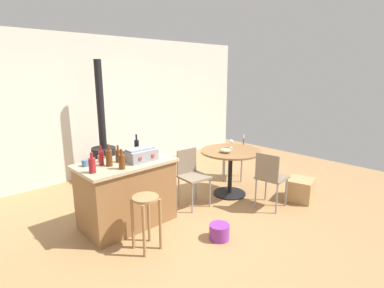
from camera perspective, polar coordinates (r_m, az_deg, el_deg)
The scene contains 23 objects.
ground_plane at distance 4.45m, azimuth -2.65°, elevation -13.58°, with size 8.80×8.80×0.00m, color #A37A4C.
back_wall at distance 6.18m, azimuth -18.67°, elevation 6.57°, with size 8.00×0.10×2.70m, color silver.
kitchen_island at distance 4.18m, azimuth -12.18°, elevation -9.07°, with size 1.24×0.72×0.88m.
wooden_stool at distance 3.57m, azimuth -8.71°, elevation -12.62°, with size 0.30×0.30×0.66m.
dining_table at distance 5.03m, azimuth 7.29°, elevation -3.20°, with size 0.99×0.99×0.77m.
folding_chair_near at distance 4.62m, azimuth -0.11°, elevation -5.48°, with size 0.44×0.44×0.87m.
folding_chair_far at distance 4.65m, azimuth 14.56°, elevation -5.81°, with size 0.44×0.44×0.87m.
folding_chair_left at distance 5.81m, azimuth 8.49°, elevation -1.84°, with size 0.56×0.56×0.85m.
wood_stove at distance 5.81m, azimuth -16.32°, elevation -1.91°, with size 0.44×0.45×2.23m.
toolbox at distance 4.03m, azimuth -9.70°, elevation -1.98°, with size 0.40×0.28×0.17m.
bottle_0 at distance 3.95m, azimuth -16.81°, elevation -2.44°, with size 0.06×0.06×0.26m.
bottle_1 at distance 3.73m, azimuth -13.14°, elevation -3.21°, with size 0.08×0.08×0.25m.
bottle_2 at distance 3.68m, azimuth -18.38°, elevation -3.80°, with size 0.08×0.08×0.24m.
bottle_3 at distance 3.88m, azimuth -15.42°, elevation -2.51°, with size 0.08×0.08×0.28m.
bottle_4 at distance 4.30m, azimuth -10.41°, elevation -0.56°, with size 0.07×0.07×0.30m.
bottle_5 at distance 4.02m, azimuth -13.79°, elevation -2.14°, with size 0.07×0.07×0.23m.
cup_0 at distance 4.29m, azimuth -7.22°, elevation -1.40°, with size 0.11×0.07×0.09m.
cup_1 at distance 3.97m, azimuth -19.55°, elevation -3.41°, with size 0.12×0.08×0.08m.
cup_2 at distance 4.09m, azimuth -16.88°, elevation -2.68°, with size 0.11×0.07×0.09m.
wine_glass at distance 5.13m, azimuth 7.45°, elevation 0.44°, with size 0.07×0.07×0.14m.
serving_bowl at distance 4.84m, azimuth 6.35°, elevation -1.21°, with size 0.18×0.18×0.07m, color tan.
cardboard_box at distance 5.22m, azimuth 19.80°, elevation -8.09°, with size 0.42×0.38×0.35m, color tan.
plastic_bucket at distance 3.90m, azimuth 5.19°, elevation -16.20°, with size 0.25×0.25×0.19m, color purple.
Camera 1 is at (-2.57, -3.01, 2.03)m, focal length 28.19 mm.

